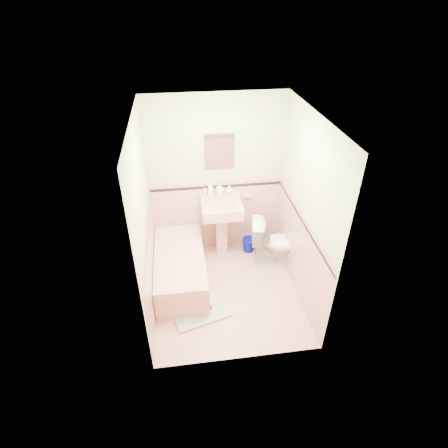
{
  "coord_description": "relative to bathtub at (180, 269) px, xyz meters",
  "views": [
    {
      "loc": [
        -0.54,
        -3.64,
        3.65
      ],
      "look_at": [
        0.0,
        0.25,
        1.0
      ],
      "focal_mm": 28.61,
      "sensor_mm": 36.0,
      "label": 1
    }
  ],
  "objects": [
    {
      "name": "tube",
      "position": [
        0.45,
        0.71,
        0.84
      ],
      "size": [
        0.05,
        0.05,
        0.12
      ],
      "primitive_type": "cylinder",
      "rotation": [
        0.0,
        0.0,
        0.35
      ],
      "color": "white",
      "rests_on": "sink"
    },
    {
      "name": "accent_left",
      "position": [
        -0.35,
        -0.33,
        0.89
      ],
      "size": [
        0.0,
        2.2,
        2.2
      ],
      "primitive_type": "plane",
      "rotation": [
        1.57,
        0.0,
        1.57
      ],
      "color": "black",
      "rests_on": "ground"
    },
    {
      "name": "accent_front",
      "position": [
        0.63,
        -1.41,
        0.9
      ],
      "size": [
        2.0,
        0.0,
        2.0
      ],
      "primitive_type": "plane",
      "rotation": [
        -1.57,
        0.0,
        0.0
      ],
      "color": "black",
      "rests_on": "ground"
    },
    {
      "name": "soap_bottle_left",
      "position": [
        0.53,
        0.71,
        0.89
      ],
      "size": [
        0.09,
        0.09,
        0.21
      ],
      "primitive_type": "imported",
      "rotation": [
        0.0,
        0.0,
        0.09
      ],
      "color": "#B2B2B2",
      "rests_on": "sink"
    },
    {
      "name": "bathtub",
      "position": [
        0.0,
        0.0,
        0.0
      ],
      "size": [
        0.7,
        1.5,
        0.45
      ],
      "primitive_type": "cube",
      "color": "tan",
      "rests_on": "floor"
    },
    {
      "name": "soap_bottle_mid",
      "position": [
        0.67,
        0.71,
        0.88
      ],
      "size": [
        0.1,
        0.1,
        0.19
      ],
      "primitive_type": "imported",
      "rotation": [
        0.0,
        0.0,
        0.21
      ],
      "color": "#B2B2B2",
      "rests_on": "sink"
    },
    {
      "name": "wall_back",
      "position": [
        0.63,
        0.77,
        1.02
      ],
      "size": [
        2.5,
        0.0,
        2.5
      ],
      "primitive_type": "plane",
      "rotation": [
        1.57,
        0.0,
        0.0
      ],
      "color": "beige",
      "rests_on": "ground"
    },
    {
      "name": "accent_back",
      "position": [
        0.63,
        0.75,
        0.9
      ],
      "size": [
        2.0,
        0.0,
        2.0
      ],
      "primitive_type": "plane",
      "rotation": [
        1.57,
        0.0,
        0.0
      ],
      "color": "black",
      "rests_on": "ground"
    },
    {
      "name": "shoe",
      "position": [
        0.31,
        -0.62,
        -0.17
      ],
      "size": [
        0.14,
        0.07,
        0.06
      ],
      "primitive_type": "cube",
      "rotation": [
        0.0,
        0.0,
        0.06
      ],
      "color": "#BF1E59",
      "rests_on": "bath_mat"
    },
    {
      "name": "wainscot_back",
      "position": [
        0.63,
        0.76,
        0.38
      ],
      "size": [
        2.0,
        0.0,
        2.0
      ],
      "primitive_type": "plane",
      "rotation": [
        1.57,
        0.0,
        0.0
      ],
      "color": "#D59A8F",
      "rests_on": "ground"
    },
    {
      "name": "wall_right",
      "position": [
        1.63,
        -0.33,
        1.02
      ],
      "size": [
        0.0,
        2.5,
        2.5
      ],
      "primitive_type": "plane",
      "rotation": [
        1.57,
        0.0,
        -1.57
      ],
      "color": "beige",
      "rests_on": "ground"
    },
    {
      "name": "wainscot_front",
      "position": [
        0.63,
        -1.42,
        0.38
      ],
      "size": [
        2.0,
        0.0,
        2.0
      ],
      "primitive_type": "plane",
      "rotation": [
        -1.57,
        0.0,
        0.0
      ],
      "color": "#D59A8F",
      "rests_on": "ground"
    },
    {
      "name": "wall_front",
      "position": [
        0.63,
        -1.43,
        1.02
      ],
      "size": [
        2.5,
        0.0,
        2.5
      ],
      "primitive_type": "plane",
      "rotation": [
        -1.57,
        0.0,
        0.0
      ],
      "color": "beige",
      "rests_on": "ground"
    },
    {
      "name": "soap_bottle_right",
      "position": [
        0.82,
        0.71,
        0.85
      ],
      "size": [
        0.12,
        0.12,
        0.14
      ],
      "primitive_type": "imported",
      "rotation": [
        0.0,
        0.0,
        0.08
      ],
      "color": "#B2B2B2",
      "rests_on": "sink"
    },
    {
      "name": "accent_right",
      "position": [
        1.61,
        -0.33,
        0.89
      ],
      "size": [
        0.0,
        2.2,
        2.2
      ],
      "primitive_type": "plane",
      "rotation": [
        1.57,
        0.0,
        -1.57
      ],
      "color": "black",
      "rests_on": "ground"
    },
    {
      "name": "bucket",
      "position": [
        1.13,
        0.57,
        -0.11
      ],
      "size": [
        0.28,
        0.28,
        0.22
      ],
      "primitive_type": null,
      "rotation": [
        0.0,
        0.0,
        0.35
      ],
      "color": "#000A8C",
      "rests_on": "floor"
    },
    {
      "name": "bath_mat",
      "position": [
        0.23,
        -0.66,
        -0.21
      ],
      "size": [
        0.83,
        0.66,
        0.03
      ],
      "primitive_type": "cube",
      "rotation": [
        0.0,
        0.0,
        0.27
      ],
      "color": "gray",
      "rests_on": "floor"
    },
    {
      "name": "wainscot_right",
      "position": [
        1.62,
        -0.33,
        0.38
      ],
      "size": [
        0.0,
        2.2,
        2.2
      ],
      "primitive_type": "plane",
      "rotation": [
        1.57,
        0.0,
        -1.57
      ],
      "color": "#D59A8F",
      "rests_on": "ground"
    },
    {
      "name": "soap_dish",
      "position": [
        1.1,
        0.73,
        0.72
      ],
      "size": [
        0.12,
        0.07,
        0.04
      ],
      "primitive_type": "cube",
      "color": "tan",
      "rests_on": "wall_back"
    },
    {
      "name": "cap_right",
      "position": [
        1.61,
        -0.33,
        1.0
      ],
      "size": [
        0.0,
        2.2,
        2.2
      ],
      "primitive_type": "plane",
      "rotation": [
        1.57,
        0.0,
        -1.57
      ],
      "color": "#D3928D",
      "rests_on": "ground"
    },
    {
      "name": "wainscot_left",
      "position": [
        -0.36,
        -0.33,
        0.38
      ],
      "size": [
        0.0,
        2.2,
        2.2
      ],
      "primitive_type": "plane",
      "rotation": [
        1.57,
        0.0,
        1.57
      ],
      "color": "#D59A8F",
      "rests_on": "ground"
    },
    {
      "name": "floor",
      "position": [
        0.63,
        -0.33,
        -0.23
      ],
      "size": [
        2.2,
        2.2,
        0.0
      ],
      "primitive_type": "plane",
      "color": "#D3948A",
      "rests_on": "ground"
    },
    {
      "name": "cap_front",
      "position": [
        0.63,
        -1.41,
        0.99
      ],
      "size": [
        2.0,
        0.0,
        2.0
      ],
      "primitive_type": "plane",
      "rotation": [
        -1.57,
        0.0,
        0.0
      ],
      "color": "#D3928D",
      "rests_on": "ground"
    },
    {
      "name": "wall_left",
      "position": [
        -0.37,
        -0.33,
        1.02
      ],
      "size": [
        0.0,
        2.5,
        2.5
      ],
      "primitive_type": "plane",
      "rotation": [
        1.57,
        0.0,
        1.57
      ],
      "color": "beige",
      "rests_on": "ground"
    },
    {
      "name": "cap_left",
      "position": [
        -0.35,
        -0.33,
        1.0
      ],
      "size": [
        0.0,
        2.2,
        2.2
      ],
      "primitive_type": "plane",
      "rotation": [
        1.57,
        0.0,
        1.57
      ],
      "color": "#D3928D",
      "rests_on": "ground"
    },
    {
      "name": "sink",
      "position": [
        0.68,
        0.53,
        0.25
      ],
      "size": [
        0.6,
        0.49,
        0.94
      ],
      "primitive_type": null,
      "color": "tan",
      "rests_on": "floor"
    },
    {
      "name": "cap_back",
      "position": [
        0.63,
        0.75,
        0.99
      ],
      "size": [
        2.0,
        0.0,
        2.0
      ],
      "primitive_type": "plane",
      "rotation": [
        1.57,
        0.0,
        0.0
      ],
      "color": "#D3928D",
      "rests_on": "ground"
    },
    {
      "name": "toilet",
      "position": [
        1.47,
        0.21,
        0.16
      ],
      "size": [
        0.81,
        0.56,
        0.76
      ],
      "primitive_type": "imported",
      "rotation": [
        0.0,
        0.0,
        1.38
      ],
      "color": "white",
      "rests_on": "floor"
    },
    {
      "name": "medicine_cabinet",
      "position": [
        0.68,
        0.74,
        1.47
      ],
      "size": [
        0.39,
        0.04,
        0.48
      ],
      "primitive_type": "cube",
      "color": "white",
      "rests_on": "wall_back"
    },
    {
      "name": "sink_faucet",
      "position": [
        0.68,
        0.67,
        0.72
      ],
      "size": [
        0.02,
        0.02,
        0.1
      ],
      "primitive_type": "cylinder",
      "color": "silver",
      "rests_on": "sink"
    },
    {
      "name": "tub_faucet",
      "position": [
        0.0,
        0.72,
        0.41
      ],
      "size": [
        0.04,
        0.12,
        0.04
      ],
      "primitive_type": "cylinder",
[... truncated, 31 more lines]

